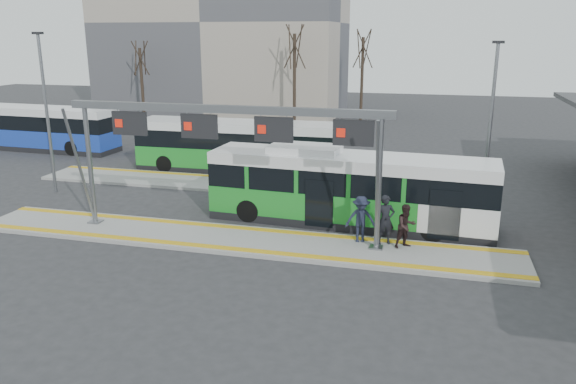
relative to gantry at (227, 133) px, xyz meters
name	(u,v)px	position (x,y,z in m)	size (l,w,h in m)	color
ground	(236,241)	(0.35, -0.25, -4.30)	(120.00, 120.00, 0.00)	#2D2D30
platform_main	(236,240)	(0.35, -0.25, -4.22)	(22.00, 3.00, 0.15)	gray
platform_second	(216,183)	(-3.65, 7.75, -4.22)	(20.00, 3.00, 0.15)	gray
tactile_main	(236,238)	(0.35, -0.25, -4.14)	(22.00, 2.65, 0.02)	gold
tactile_second	(224,177)	(-3.65, 8.90, -4.14)	(20.00, 0.35, 0.02)	gold
gantry	(227,133)	(0.00, 0.00, 0.00)	(13.00, 1.68, 5.20)	slate
apartment_block	(223,21)	(-13.65, 35.75, 4.91)	(24.50, 12.50, 18.40)	#A29687
hero_bus	(349,189)	(4.30, 3.11, -2.78)	(12.22, 3.26, 3.33)	black
bg_bus_green	(237,147)	(-3.52, 10.94, -2.81)	(12.08, 2.76, 3.01)	black
bg_bus_blue	(39,129)	(-19.36, 13.72, -2.81)	(11.68, 3.02, 3.02)	black
passenger_a	(385,220)	(6.11, 0.61, -3.19)	(0.70, 0.46, 1.92)	black
passenger_b	(406,226)	(6.90, 0.42, -3.31)	(0.82, 0.64, 1.69)	black
passenger_c	(361,219)	(5.17, 0.58, -3.23)	(1.18, 0.68, 1.83)	#1D2235
tree_left	(295,47)	(-4.15, 27.51, 2.56)	(1.40, 1.40, 9.05)	#382B21
tree_mid	(363,49)	(0.89, 33.44, 2.30)	(1.40, 1.40, 8.70)	#382B21
tree_far	(140,59)	(-18.68, 27.50, 1.48)	(1.40, 1.40, 7.62)	#382B21
lamp_west	(47,110)	(-11.22, 4.26, -0.03)	(0.50, 0.25, 8.05)	slate
lamp_east	(490,123)	(10.12, 6.69, -0.22)	(0.50, 0.25, 7.67)	slate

